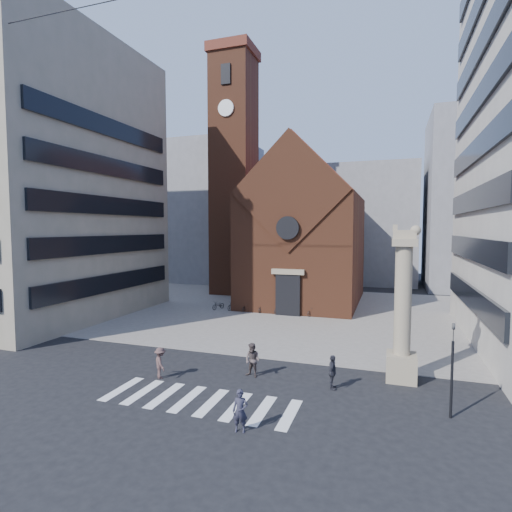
# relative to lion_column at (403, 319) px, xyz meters

# --- Properties ---
(ground) EXTENTS (120.00, 120.00, 0.00)m
(ground) POSITION_rel_lion_column_xyz_m (-10.01, -3.00, -3.46)
(ground) COLOR black
(ground) RESTS_ON ground
(piazza) EXTENTS (46.00, 30.00, 0.05)m
(piazza) POSITION_rel_lion_column_xyz_m (-10.01, 16.00, -3.43)
(piazza) COLOR gray
(piazza) RESTS_ON ground
(zebra_crossing) EXTENTS (10.20, 3.20, 0.01)m
(zebra_crossing) POSITION_rel_lion_column_xyz_m (-9.46, -6.00, -3.45)
(zebra_crossing) COLOR white
(zebra_crossing) RESTS_ON ground
(church) EXTENTS (12.00, 16.65, 18.00)m
(church) POSITION_rel_lion_column_xyz_m (-10.01, 22.04, 4.53)
(church) COLOR brown
(church) RESTS_ON ground
(campanile) EXTENTS (5.50, 5.50, 31.20)m
(campanile) POSITION_rel_lion_column_xyz_m (-20.01, 25.00, 12.28)
(campanile) COLOR brown
(campanile) RESTS_ON ground
(building_left) EXTENTS (18.00, 20.00, 26.00)m
(building_left) POSITION_rel_lion_column_xyz_m (-34.01, 7.00, 9.54)
(building_left) COLOR gray
(building_left) RESTS_ON ground
(bg_block_left) EXTENTS (16.00, 14.00, 22.00)m
(bg_block_left) POSITION_rel_lion_column_xyz_m (-30.01, 37.00, 7.54)
(bg_block_left) COLOR gray
(bg_block_left) RESTS_ON ground
(bg_block_mid) EXTENTS (14.00, 12.00, 18.00)m
(bg_block_mid) POSITION_rel_lion_column_xyz_m (-4.01, 42.00, 5.54)
(bg_block_mid) COLOR gray
(bg_block_mid) RESTS_ON ground
(bg_block_right) EXTENTS (16.00, 14.00, 24.00)m
(bg_block_right) POSITION_rel_lion_column_xyz_m (11.99, 39.00, 8.54)
(bg_block_right) COLOR gray
(bg_block_right) RESTS_ON ground
(lion_column) EXTENTS (1.63, 1.60, 8.68)m
(lion_column) POSITION_rel_lion_column_xyz_m (0.00, 0.00, 0.00)
(lion_column) COLOR gray
(lion_column) RESTS_ON ground
(traffic_light) EXTENTS (0.13, 0.16, 4.30)m
(traffic_light) POSITION_rel_lion_column_xyz_m (1.99, -4.00, -1.17)
(traffic_light) COLOR black
(traffic_light) RESTS_ON ground
(pedestrian_0) EXTENTS (0.72, 0.55, 1.79)m
(pedestrian_0) POSITION_rel_lion_column_xyz_m (-6.49, -8.15, -2.56)
(pedestrian_0) COLOR #292838
(pedestrian_0) RESTS_ON ground
(pedestrian_1) EXTENTS (1.10, 0.96, 1.93)m
(pedestrian_1) POSITION_rel_lion_column_xyz_m (-8.04, -2.17, -2.49)
(pedestrian_1) COLOR #504240
(pedestrian_1) RESTS_ON ground
(pedestrian_2) EXTENTS (0.48, 1.08, 1.81)m
(pedestrian_2) POSITION_rel_lion_column_xyz_m (-3.47, -2.46, -2.55)
(pedestrian_2) COLOR #282830
(pedestrian_2) RESTS_ON ground
(pedestrian_3) EXTENTS (1.27, 1.24, 1.75)m
(pedestrian_3) POSITION_rel_lion_column_xyz_m (-12.91, -4.03, -2.58)
(pedestrian_3) COLOR #4E3734
(pedestrian_3) RESTS_ON ground
(scooter_0) EXTENTS (1.14, 1.72, 0.86)m
(scooter_0) POSITION_rel_lion_column_xyz_m (-17.60, 14.44, -2.98)
(scooter_0) COLOR black
(scooter_0) RESTS_ON piazza
(scooter_1) EXTENTS (1.01, 1.63, 0.95)m
(scooter_1) POSITION_rel_lion_column_xyz_m (-15.95, 14.44, -2.93)
(scooter_1) COLOR black
(scooter_1) RESTS_ON piazza
(scooter_2) EXTENTS (1.14, 1.72, 0.86)m
(scooter_2) POSITION_rel_lion_column_xyz_m (-14.30, 14.44, -2.98)
(scooter_2) COLOR black
(scooter_2) RESTS_ON piazza
(scooter_3) EXTENTS (1.01, 1.63, 0.95)m
(scooter_3) POSITION_rel_lion_column_xyz_m (-12.66, 14.44, -2.93)
(scooter_3) COLOR black
(scooter_3) RESTS_ON piazza
(scooter_4) EXTENTS (1.14, 1.72, 0.86)m
(scooter_4) POSITION_rel_lion_column_xyz_m (-11.01, 14.44, -2.98)
(scooter_4) COLOR black
(scooter_4) RESTS_ON piazza
(scooter_5) EXTENTS (1.01, 1.63, 0.95)m
(scooter_5) POSITION_rel_lion_column_xyz_m (-9.36, 14.44, -2.93)
(scooter_5) COLOR black
(scooter_5) RESTS_ON piazza
(scooter_6) EXTENTS (1.14, 1.72, 0.86)m
(scooter_6) POSITION_rel_lion_column_xyz_m (-7.72, 14.44, -2.98)
(scooter_6) COLOR black
(scooter_6) RESTS_ON piazza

